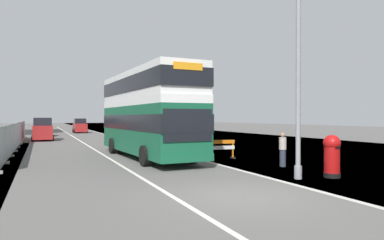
{
  "coord_description": "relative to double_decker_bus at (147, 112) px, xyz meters",
  "views": [
    {
      "loc": [
        -5.37,
        -9.07,
        2.34
      ],
      "look_at": [
        1.49,
        6.93,
        2.2
      ],
      "focal_mm": 33.04,
      "sensor_mm": 36.0,
      "label": 1
    }
  ],
  "objects": [
    {
      "name": "ground",
      "position": [
        0.31,
        -10.67,
        -2.67
      ],
      "size": [
        140.0,
        280.0,
        0.1
      ],
      "color": "#565451"
    },
    {
      "name": "lamppost_foreground",
      "position": [
        3.29,
        -9.16,
        1.99
      ],
      "size": [
        0.29,
        0.7,
        9.7
      ],
      "color": "gray",
      "rests_on": "ground"
    },
    {
      "name": "double_decker_bus",
      "position": [
        0.0,
        0.0,
        0.0
      ],
      "size": [
        3.21,
        11.36,
        4.92
      ],
      "color": "#145638",
      "rests_on": "ground"
    },
    {
      "name": "red_pillar_postbox",
      "position": [
        4.72,
        -9.41,
        -1.71
      ],
      "size": [
        0.66,
        0.66,
        1.66
      ],
      "color": "black",
      "rests_on": "ground"
    },
    {
      "name": "construction_site_fence",
      "position": [
        -7.33,
        10.26,
        -1.68
      ],
      "size": [
        0.44,
        27.4,
        1.95
      ],
      "color": "#A8AAAD",
      "rests_on": "ground"
    },
    {
      "name": "car_receding_far",
      "position": [
        -0.29,
        35.35,
        -1.62
      ],
      "size": [
        1.91,
        4.51,
        2.14
      ],
      "color": "maroon",
      "rests_on": "ground"
    },
    {
      "name": "pedestrian_at_kerb",
      "position": [
        4.84,
        -6.22,
        -1.82
      ],
      "size": [
        0.34,
        0.34,
        1.61
      ],
      "color": "#2D3342",
      "rests_on": "ground"
    },
    {
      "name": "car_receding_mid",
      "position": [
        -5.47,
        27.22,
        -1.67
      ],
      "size": [
        1.93,
        4.52,
        2.0
      ],
      "color": "maroon",
      "rests_on": "ground"
    },
    {
      "name": "roadworks_barrier",
      "position": [
        3.47,
        -2.3,
        -1.96
      ],
      "size": [
        1.94,
        0.62,
        1.05
      ],
      "color": "orange",
      "rests_on": "ground"
    },
    {
      "name": "car_oncoming_near",
      "position": [
        -5.5,
        18.76,
        -1.55
      ],
      "size": [
        2.01,
        4.53,
        2.28
      ],
      "color": "maroon",
      "rests_on": "ground"
    }
  ]
}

